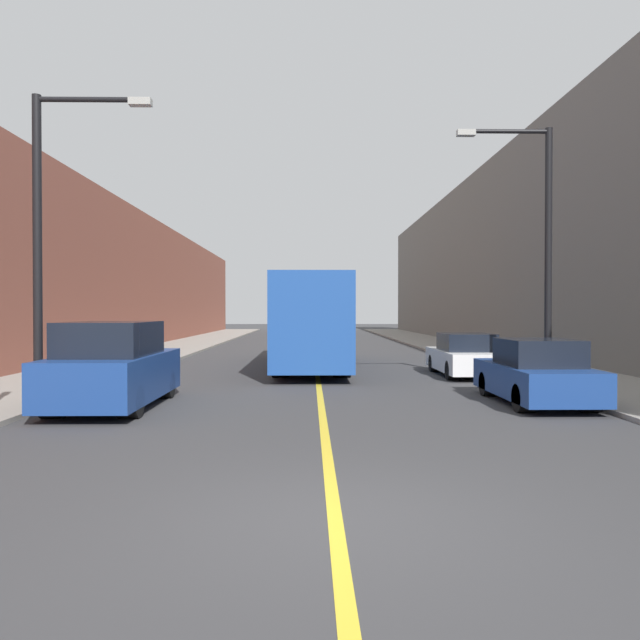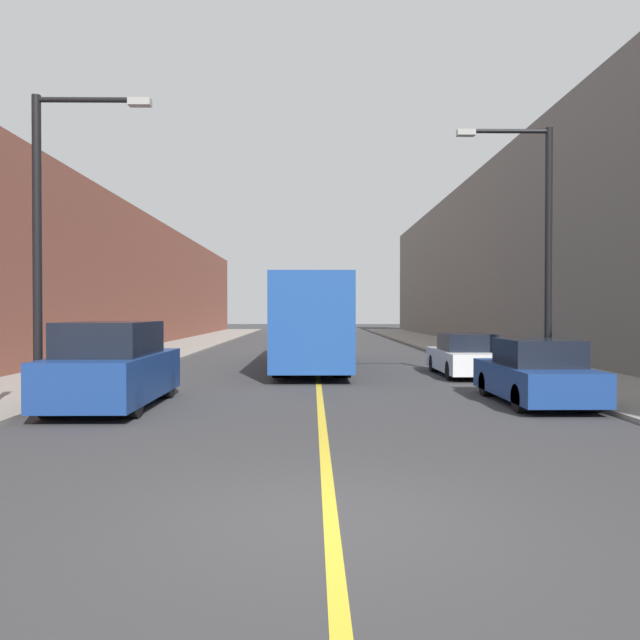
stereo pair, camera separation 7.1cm
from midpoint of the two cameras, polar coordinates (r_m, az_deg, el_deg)
The scene contains 12 objects.
ground_plane at distance 6.80m, azimuth 1.09°, elevation -17.90°, with size 200.00×200.00×0.00m, color #38383A.
sidewalk_left at distance 37.33m, azimuth -13.07°, elevation -2.48°, with size 3.96×72.00×0.11m, color gray.
sidewalk_right at distance 37.43m, azimuth 11.86°, elevation -2.47°, with size 3.96×72.00×0.11m, color gray.
building_row_left at distance 38.35m, azimuth -18.92°, elevation 3.50°, with size 4.00×72.00×8.03m, color brown.
building_row_right at distance 38.59m, azimuth 17.68°, elevation 5.64°, with size 4.00×72.00×10.92m, color #66605B.
road_center_line at distance 36.51m, azimuth -0.59°, elevation -2.62°, with size 0.16×72.00×0.01m, color gold.
bus at distance 24.30m, azimuth -0.90°, elevation -0.06°, with size 2.59×12.23×3.39m.
parked_suv_left at distance 14.88m, azimuth -18.49°, elevation -4.18°, with size 1.98×4.80×1.95m.
car_right_near at distance 15.58m, azimuth 19.01°, elevation -4.74°, with size 1.80×4.26×1.53m.
car_right_mid at distance 21.60m, azimuth 13.03°, elevation -3.27°, with size 1.83×4.42×1.44m.
street_lamp_left at distance 15.41m, azimuth -23.69°, elevation 7.89°, with size 2.66×0.24×6.92m.
street_lamp_right at distance 18.50m, azimuth 19.34°, elevation 7.11°, with size 2.66×0.24×7.17m.
Camera 1 is at (-0.27, -6.44, 2.18)m, focal length 35.00 mm.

